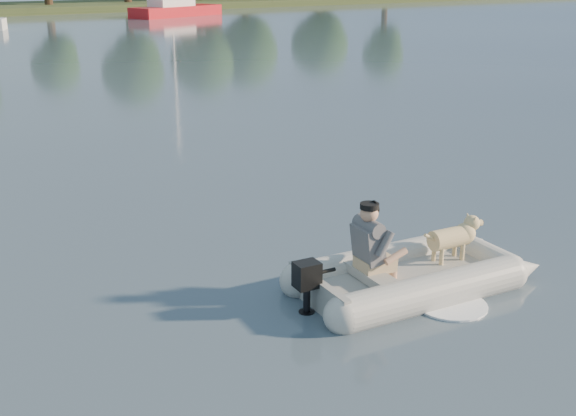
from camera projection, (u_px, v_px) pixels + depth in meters
water at (372, 309)px, 8.76m from camera, size 160.00×160.00×0.00m
dinghy at (414, 246)px, 9.21m from camera, size 4.45×3.00×1.32m
man at (369, 241)px, 8.90m from camera, size 0.72×0.63×1.02m
dog at (449, 242)px, 9.54m from camera, size 0.90×0.37×0.59m
outboard_motor at (307, 290)px, 8.59m from camera, size 0.41×0.30×0.75m
sailboat at (176, 10)px, 57.34m from camera, size 8.32×5.08×10.99m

